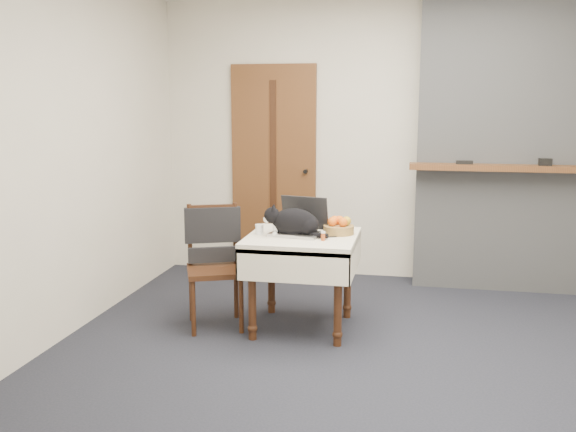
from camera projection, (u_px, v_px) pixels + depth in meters
name	position (u px, v px, depth m)	size (l,w,h in m)	color
ground	(386.00, 356.00, 4.21)	(4.50, 4.50, 0.00)	black
room_shell	(396.00, 85.00, 4.35)	(4.52, 4.01, 2.61)	beige
door	(274.00, 170.00, 6.18)	(0.82, 0.10, 2.00)	brown
chimney	(505.00, 143.00, 5.59)	(1.62, 0.48, 2.60)	gray
side_table	(302.00, 250.00, 4.64)	(0.78, 0.78, 0.70)	#371C0F
laptop	(300.00, 225.00, 4.66)	(0.42, 0.38, 0.27)	#B7B7BC
cat	(295.00, 223.00, 4.58)	(0.48, 0.22, 0.23)	black
cream_jar	(259.00, 229.00, 4.66)	(0.06, 0.06, 0.07)	white
pill_bottle	(323.00, 236.00, 4.44)	(0.03, 0.03, 0.07)	#AB4215
fruit_basket	(339.00, 227.00, 4.66)	(0.22, 0.22, 0.13)	olive
desk_clutter	(331.00, 235.00, 4.61)	(0.15, 0.02, 0.01)	black
chair	(214.00, 248.00, 4.76)	(0.52, 0.52, 0.90)	#371C0F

